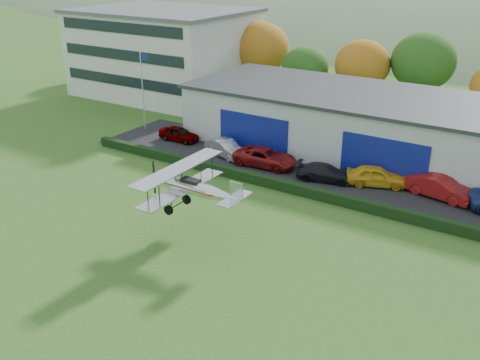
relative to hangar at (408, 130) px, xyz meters
The scene contains 14 objects.
ground 28.55m from the hangar, 100.13° to the right, with size 300.00×300.00×0.00m, color #305B1C.
apron 7.72m from the hangar, 105.99° to the right, with size 48.00×9.00×0.05m, color black.
hedge 12.16m from the hangar, 99.64° to the right, with size 46.00×0.60×0.80m, color black.
hangar is the anchor object (origin of this frame).
office_block 33.84m from the hangar, 167.99° to the left, with size 20.60×15.60×10.40m.
flagpole 25.68m from the hangar, 166.49° to the right, with size 1.05×0.10×8.00m.
tree_belt 13.63m from the hangar, 108.16° to the left, with size 75.70×13.22×10.12m.
car_0 21.04m from the hangar, 160.45° to the right, with size 1.63×4.05×1.38m, color gray.
car_1 15.90m from the hangar, 149.24° to the right, with size 1.57×4.51×1.49m, color silver.
car_2 12.62m from the hangar, 139.04° to the right, with size 2.53×5.49×1.52m, color maroon.
car_3 9.37m from the hangar, 114.85° to the right, with size 1.87×4.60×1.33m, color black.
car_4 7.33m from the hangar, 90.78° to the right, with size 1.87×4.64×1.58m, color gold.
car_5 8.38m from the hangar, 55.37° to the right, with size 1.73×4.98×1.64m, color maroon.
biplane 22.53m from the hangar, 108.18° to the right, with size 6.82×7.75×2.92m.
Camera 1 is at (17.05, -17.54, 17.10)m, focal length 40.61 mm.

